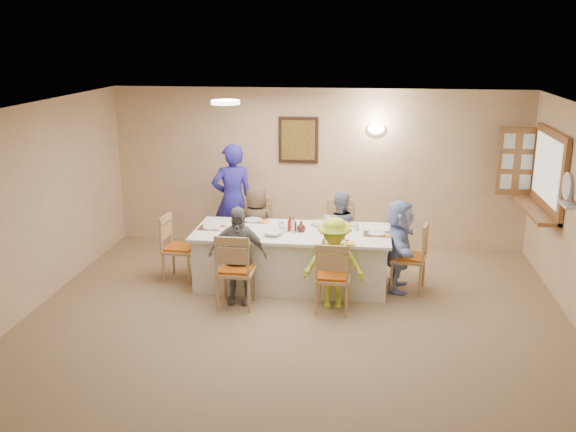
# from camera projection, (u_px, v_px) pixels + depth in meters

# --- Properties ---
(ground) EXTENTS (7.00, 7.00, 0.00)m
(ground) POSITION_uv_depth(u_px,v_px,m) (290.00, 342.00, 7.11)
(ground) COLOR #7A624E
(room_walls) EXTENTS (7.00, 7.00, 7.00)m
(room_walls) POSITION_uv_depth(u_px,v_px,m) (290.00, 210.00, 6.70)
(room_walls) COLOR tan
(room_walls) RESTS_ON ground
(wall_picture) EXTENTS (0.62, 0.05, 0.72)m
(wall_picture) POSITION_uv_depth(u_px,v_px,m) (298.00, 140.00, 9.99)
(wall_picture) COLOR black
(wall_picture) RESTS_ON room_walls
(wall_sconce) EXTENTS (0.26, 0.09, 0.18)m
(wall_sconce) POSITION_uv_depth(u_px,v_px,m) (376.00, 129.00, 9.77)
(wall_sconce) COLOR white
(wall_sconce) RESTS_ON room_walls
(ceiling_light) EXTENTS (0.36, 0.36, 0.05)m
(ceiling_light) POSITION_uv_depth(u_px,v_px,m) (225.00, 102.00, 7.99)
(ceiling_light) COLOR white
(ceiling_light) RESTS_ON room_walls
(serving_hatch) EXTENTS (0.06, 1.50, 1.15)m
(serving_hatch) POSITION_uv_depth(u_px,v_px,m) (549.00, 172.00, 8.61)
(serving_hatch) COLOR brown
(serving_hatch) RESTS_ON room_walls
(hatch_sill) EXTENTS (0.30, 1.50, 0.05)m
(hatch_sill) POSITION_uv_depth(u_px,v_px,m) (536.00, 210.00, 8.76)
(hatch_sill) COLOR brown
(hatch_sill) RESTS_ON room_walls
(shutter_door) EXTENTS (0.55, 0.04, 1.00)m
(shutter_door) POSITION_uv_depth(u_px,v_px,m) (517.00, 161.00, 9.36)
(shutter_door) COLOR brown
(shutter_door) RESTS_ON room_walls
(fan_shelf) EXTENTS (0.22, 0.36, 0.03)m
(fan_shelf) POSITION_uv_depth(u_px,v_px,m) (572.00, 205.00, 7.35)
(fan_shelf) COLOR white
(fan_shelf) RESTS_ON room_walls
(desk_fan) EXTENTS (0.30, 0.30, 0.28)m
(desk_fan) POSITION_uv_depth(u_px,v_px,m) (571.00, 192.00, 7.32)
(desk_fan) COLOR #A5A5A8
(desk_fan) RESTS_ON fan_shelf
(dining_table) EXTENTS (2.61, 1.10, 0.76)m
(dining_table) POSITION_uv_depth(u_px,v_px,m) (292.00, 258.00, 8.65)
(dining_table) COLOR white
(dining_table) RESTS_ON ground
(chair_back_left) EXTENTS (0.50, 0.50, 0.97)m
(chair_back_left) POSITION_uv_depth(u_px,v_px,m) (258.00, 231.00, 9.46)
(chair_back_left) COLOR tan
(chair_back_left) RESTS_ON ground
(chair_back_right) EXTENTS (0.47, 0.47, 0.97)m
(chair_back_right) POSITION_uv_depth(u_px,v_px,m) (339.00, 234.00, 9.31)
(chair_back_right) COLOR tan
(chair_back_right) RESTS_ON ground
(chair_front_left) EXTENTS (0.47, 0.47, 0.98)m
(chair_front_left) POSITION_uv_depth(u_px,v_px,m) (236.00, 269.00, 7.93)
(chair_front_left) COLOR tan
(chair_front_left) RESTS_ON ground
(chair_front_right) EXTENTS (0.45, 0.45, 0.92)m
(chair_front_right) POSITION_uv_depth(u_px,v_px,m) (333.00, 276.00, 7.79)
(chair_front_right) COLOR tan
(chair_front_right) RESTS_ON ground
(chair_left_end) EXTENTS (0.48, 0.48, 0.92)m
(chair_left_end) POSITION_uv_depth(u_px,v_px,m) (180.00, 248.00, 8.81)
(chair_left_end) COLOR tan
(chair_left_end) RESTS_ON ground
(chair_right_end) EXTENTS (0.53, 0.53, 0.94)m
(chair_right_end) POSITION_uv_depth(u_px,v_px,m) (409.00, 256.00, 8.44)
(chair_right_end) COLOR tan
(chair_right_end) RESTS_ON ground
(diner_back_left) EXTENTS (0.72, 0.59, 1.20)m
(diner_back_left) POSITION_uv_depth(u_px,v_px,m) (257.00, 226.00, 9.31)
(diner_back_left) COLOR brown
(diner_back_left) RESTS_ON ground
(diner_back_right) EXTENTS (0.57, 0.45, 1.15)m
(diner_back_right) POSITION_uv_depth(u_px,v_px,m) (339.00, 231.00, 9.17)
(diner_back_right) COLOR gray
(diner_back_right) RESTS_ON ground
(diner_front_left) EXTENTS (0.75, 0.34, 1.26)m
(diner_front_left) POSITION_uv_depth(u_px,v_px,m) (238.00, 255.00, 8.00)
(diner_front_left) COLOR gray
(diner_front_left) RESTS_ON ground
(diner_front_right) EXTENTS (0.77, 0.46, 1.16)m
(diner_front_right) POSITION_uv_depth(u_px,v_px,m) (334.00, 263.00, 7.87)
(diner_front_right) COLOR #C5E731
(diner_front_right) RESTS_ON ground
(diner_right_end) EXTENTS (1.19, 0.50, 1.23)m
(diner_right_end) POSITION_uv_depth(u_px,v_px,m) (399.00, 245.00, 8.41)
(diner_right_end) COLOR #9BB3EC
(diner_right_end) RESTS_ON ground
(caregiver) EXTENTS (0.93, 0.88, 1.73)m
(caregiver) POSITION_uv_depth(u_px,v_px,m) (233.00, 200.00, 9.74)
(caregiver) COLOR #2A25A0
(caregiver) RESTS_ON ground
(placemat_fl) EXTENTS (0.33, 0.25, 0.01)m
(placemat_fl) POSITION_uv_depth(u_px,v_px,m) (242.00, 239.00, 8.22)
(placemat_fl) COLOR #472B19
(placemat_fl) RESTS_ON dining_table
(plate_fl) EXTENTS (0.23, 0.23, 0.01)m
(plate_fl) POSITION_uv_depth(u_px,v_px,m) (242.00, 238.00, 8.21)
(plate_fl) COLOR white
(plate_fl) RESTS_ON dining_table
(napkin_fl) EXTENTS (0.14, 0.14, 0.01)m
(napkin_fl) POSITION_uv_depth(u_px,v_px,m) (255.00, 240.00, 8.14)
(napkin_fl) COLOR yellow
(napkin_fl) RESTS_ON dining_table
(placemat_fr) EXTENTS (0.34, 0.25, 0.01)m
(placemat_fr) POSITION_uv_depth(u_px,v_px,m) (335.00, 242.00, 8.07)
(placemat_fr) COLOR #472B19
(placemat_fr) RESTS_ON dining_table
(plate_fr) EXTENTS (0.26, 0.26, 0.02)m
(plate_fr) POSITION_uv_depth(u_px,v_px,m) (335.00, 242.00, 8.07)
(plate_fr) COLOR white
(plate_fr) RESTS_ON dining_table
(napkin_fr) EXTENTS (0.14, 0.14, 0.01)m
(napkin_fr) POSITION_uv_depth(u_px,v_px,m) (349.00, 244.00, 8.00)
(napkin_fr) COLOR yellow
(napkin_fr) RESTS_ON dining_table
(placemat_bl) EXTENTS (0.36, 0.27, 0.01)m
(placemat_bl) POSITION_uv_depth(u_px,v_px,m) (253.00, 220.00, 9.02)
(placemat_bl) COLOR #472B19
(placemat_bl) RESTS_ON dining_table
(plate_bl) EXTENTS (0.25, 0.25, 0.02)m
(plate_bl) POSITION_uv_depth(u_px,v_px,m) (253.00, 220.00, 9.01)
(plate_bl) COLOR white
(plate_bl) RESTS_ON dining_table
(napkin_bl) EXTENTS (0.14, 0.14, 0.01)m
(napkin_bl) POSITION_uv_depth(u_px,v_px,m) (265.00, 221.00, 8.95)
(napkin_bl) COLOR yellow
(napkin_bl) RESTS_ON dining_table
(placemat_br) EXTENTS (0.32, 0.24, 0.01)m
(placemat_br) POSITION_uv_depth(u_px,v_px,m) (339.00, 224.00, 8.87)
(placemat_br) COLOR #472B19
(placemat_br) RESTS_ON dining_table
(plate_br) EXTENTS (0.25, 0.25, 0.02)m
(plate_br) POSITION_uv_depth(u_px,v_px,m) (339.00, 223.00, 8.87)
(plate_br) COLOR white
(plate_br) RESTS_ON dining_table
(napkin_br) EXTENTS (0.15, 0.15, 0.01)m
(napkin_br) POSITION_uv_depth(u_px,v_px,m) (352.00, 225.00, 8.80)
(napkin_br) COLOR yellow
(napkin_br) RESTS_ON dining_table
(placemat_le) EXTENTS (0.34, 0.25, 0.01)m
(placemat_le) POSITION_uv_depth(u_px,v_px,m) (211.00, 228.00, 8.68)
(placemat_le) COLOR #472B19
(placemat_le) RESTS_ON dining_table
(plate_le) EXTENTS (0.24, 0.24, 0.02)m
(plate_le) POSITION_uv_depth(u_px,v_px,m) (211.00, 227.00, 8.67)
(plate_le) COLOR white
(plate_le) RESTS_ON dining_table
(napkin_le) EXTENTS (0.15, 0.15, 0.01)m
(napkin_le) POSITION_uv_depth(u_px,v_px,m) (224.00, 229.00, 8.61)
(napkin_le) COLOR yellow
(napkin_le) RESTS_ON dining_table
(placemat_re) EXTENTS (0.34, 0.26, 0.01)m
(placemat_re) POSITION_uv_depth(u_px,v_px,m) (377.00, 234.00, 8.41)
(placemat_re) COLOR #472B19
(placemat_re) RESTS_ON dining_table
(plate_re) EXTENTS (0.22, 0.22, 0.01)m
(plate_re) POSITION_uv_depth(u_px,v_px,m) (377.00, 233.00, 8.41)
(plate_re) COLOR white
(plate_re) RESTS_ON dining_table
(napkin_re) EXTENTS (0.14, 0.14, 0.01)m
(napkin_re) POSITION_uv_depth(u_px,v_px,m) (391.00, 235.00, 8.34)
(napkin_re) COLOR yellow
(napkin_re) RESTS_ON dining_table
(teacup_a) EXTENTS (0.11, 0.11, 0.08)m
(teacup_a) POSITION_uv_depth(u_px,v_px,m) (229.00, 233.00, 8.32)
(teacup_a) COLOR white
(teacup_a) RESTS_ON dining_table
(teacup_b) EXTENTS (0.14, 0.14, 0.09)m
(teacup_b) POSITION_uv_depth(u_px,v_px,m) (327.00, 219.00, 8.94)
(teacup_b) COLOR white
(teacup_b) RESTS_ON dining_table
(bowl_a) EXTENTS (0.36, 0.36, 0.06)m
(bowl_a) POSITION_uv_depth(u_px,v_px,m) (273.00, 233.00, 8.34)
(bowl_a) COLOR white
(bowl_a) RESTS_ON dining_table
(bowl_b) EXTENTS (0.32, 0.32, 0.06)m
(bowl_b) POSITION_uv_depth(u_px,v_px,m) (319.00, 224.00, 8.77)
(bowl_b) COLOR white
(bowl_b) RESTS_ON dining_table
(condiment_ketchup) EXTENTS (0.14, 0.14, 0.21)m
(condiment_ketchup) POSITION_uv_depth(u_px,v_px,m) (290.00, 224.00, 8.51)
(condiment_ketchup) COLOR #AE1C0E
(condiment_ketchup) RESTS_ON dining_table
(condiment_brown) EXTENTS (0.10, 0.10, 0.18)m
(condiment_brown) POSITION_uv_depth(u_px,v_px,m) (293.00, 224.00, 8.54)
(condiment_brown) COLOR #481E13
(condiment_brown) RESTS_ON dining_table
(condiment_malt) EXTENTS (0.14, 0.14, 0.15)m
(condiment_malt) POSITION_uv_depth(u_px,v_px,m) (301.00, 226.00, 8.49)
(condiment_malt) COLOR #481E13
(condiment_malt) RESTS_ON dining_table
(drinking_glass) EXTENTS (0.07, 0.07, 0.11)m
(drinking_glass) POSITION_uv_depth(u_px,v_px,m) (281.00, 225.00, 8.59)
(drinking_glass) COLOR silver
(drinking_glass) RESTS_ON dining_table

